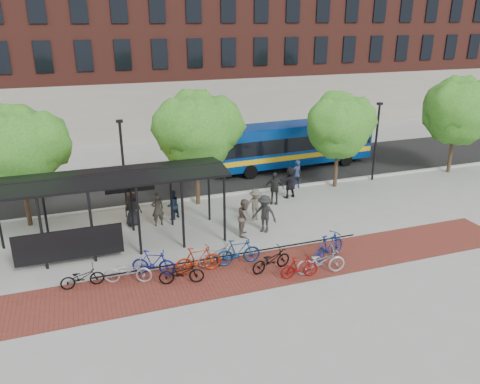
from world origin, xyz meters
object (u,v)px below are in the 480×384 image
object	(u,v)px
bike_4	(181,273)
bike_8	(271,260)
bike_2	(128,271)
bus	(292,142)
tree_a	(19,145)
tree_b	(197,128)
bike_9	(299,267)
pedestrian_9	(265,214)
bike_6	(217,254)
pedestrian_0	(132,208)
pedestrian_4	(274,188)
lamp_post_right	(376,139)
bike_0	(82,277)
bike_10	(321,261)
tree_c	(340,123)
lamp_post_left	(123,163)
pedestrian_1	(158,209)
pedestrian_5	(290,182)
bike_11	(328,247)
pedestrian_7	(297,174)
bike_3	(154,263)
pedestrian_3	(255,205)
bus_shelter	(107,185)
tree_d	(459,108)
bike_7	(238,252)

from	to	relation	value
bike_4	bike_8	bearing A→B (deg)	-81.71
bike_2	bus	bearing A→B (deg)	-29.55
tree_a	tree_b	distance (m)	9.01
bike_8	bike_9	world-z (taller)	bike_8
bike_4	pedestrian_9	size ratio (longest dim) A/B	0.94
bike_6	pedestrian_9	world-z (taller)	pedestrian_9
pedestrian_0	pedestrian_4	world-z (taller)	pedestrian_4
lamp_post_right	bike_0	size ratio (longest dim) A/B	3.04
bike_4	bike_10	distance (m)	5.81
tree_c	lamp_post_left	world-z (taller)	tree_c
pedestrian_1	pedestrian_5	distance (m)	8.27
bike_9	bike_11	xyz separation A→B (m)	(1.90, 0.99, 0.14)
pedestrian_5	pedestrian_7	size ratio (longest dim) A/B	1.04
bike_3	bike_11	distance (m)	7.63
bike_8	pedestrian_3	xyz separation A→B (m)	(1.28, 5.18, 0.38)
bike_8	tree_c	bearing A→B (deg)	-55.62
bike_4	tree_a	bearing A→B (deg)	48.39
pedestrian_0	tree_a	bearing A→B (deg)	136.27
bike_3	bike_10	distance (m)	6.99
pedestrian_0	pedestrian_3	size ratio (longest dim) A/B	1.09
bike_4	bus_shelter	bearing A→B (deg)	39.66
bike_6	pedestrian_3	size ratio (longest dim) A/B	1.03
tree_d	pedestrian_9	distance (m)	16.99
bike_7	bike_0	bearing A→B (deg)	88.67
tree_b	bike_10	size ratio (longest dim) A/B	3.03
bus_shelter	bike_8	distance (m)	8.12
lamp_post_left	bus	distance (m)	12.92
tree_b	bike_2	bearing A→B (deg)	-123.43
bike_2	pedestrian_1	xyz separation A→B (m)	(2.13, 5.16, 0.39)
bike_8	bike_11	world-z (taller)	bike_11
tree_b	bike_10	bearing A→B (deg)	-73.45
lamp_post_left	pedestrian_4	xyz separation A→B (m)	(8.15, -1.75, -1.79)
bike_0	pedestrian_4	world-z (taller)	pedestrian_4
bike_11	lamp_post_right	bearing A→B (deg)	-67.21
bike_3	bike_8	bearing A→B (deg)	-80.71
bike_2	pedestrian_0	xyz separation A→B (m)	(0.92, 5.63, 0.44)
bike_10	pedestrian_7	size ratio (longest dim) A/B	1.16
tree_c	pedestrian_5	xyz separation A→B (m)	(-3.65, -0.87, -3.10)
bike_9	bike_10	distance (m)	1.01
tree_b	bike_0	world-z (taller)	tree_b
tree_a	pedestrian_3	size ratio (longest dim) A/B	3.55
bike_9	pedestrian_3	size ratio (longest dim) A/B	0.93
lamp_post_left	bike_7	size ratio (longest dim) A/B	2.55
tree_c	lamp_post_right	bearing A→B (deg)	4.91
bike_4	pedestrian_1	bearing A→B (deg)	10.96
tree_a	pedestrian_3	distance (m)	12.16
tree_b	pedestrian_5	size ratio (longest dim) A/B	3.37
pedestrian_9	pedestrian_1	bearing A→B (deg)	-162.55
tree_b	pedestrian_4	xyz separation A→B (m)	(4.06, -1.50, -3.50)
pedestrian_4	pedestrian_5	world-z (taller)	pedestrian_5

